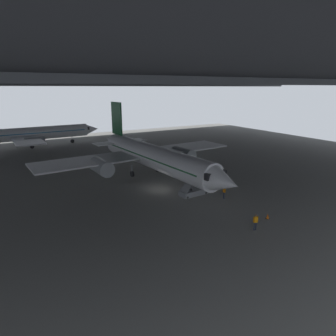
% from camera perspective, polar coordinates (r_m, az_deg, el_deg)
% --- Properties ---
extents(ground_plane, '(110.00, 110.00, 0.00)m').
position_cam_1_polar(ground_plane, '(40.32, -0.78, -3.95)').
color(ground_plane, gray).
extents(hangar_structure, '(121.00, 99.00, 15.46)m').
position_cam_1_polar(hangar_structure, '(50.55, -8.96, 16.86)').
color(hangar_structure, '#4C4F54').
rests_on(hangar_structure, ground_plane).
extents(airplane_main, '(33.03, 34.15, 10.79)m').
position_cam_1_polar(airplane_main, '(44.43, -3.22, 2.32)').
color(airplane_main, white).
rests_on(airplane_main, ground_plane).
extents(boarding_stairs, '(4.15, 1.77, 4.52)m').
position_cam_1_polar(boarding_stairs, '(37.99, 5.00, -4.08)').
color(boarding_stairs, slate).
rests_on(boarding_stairs, ground_plane).
extents(crew_worker_near_nose, '(0.54, 0.30, 1.64)m').
position_cam_1_polar(crew_worker_near_nose, '(29.85, 16.49, -9.81)').
color(crew_worker_near_nose, '#232838').
rests_on(crew_worker_near_nose, ground_plane).
extents(crew_worker_by_stairs, '(0.28, 0.54, 1.70)m').
position_cam_1_polar(crew_worker_by_stairs, '(36.99, 10.75, -4.43)').
color(crew_worker_by_stairs, '#232838').
rests_on(crew_worker_by_stairs, ground_plane).
extents(airplane_distant, '(28.72, 27.67, 9.34)m').
position_cam_1_polar(airplane_distant, '(74.98, -24.00, 6.14)').
color(airplane_distant, white).
rests_on(airplane_distant, ground_plane).
extents(traffic_cone_orange, '(0.36, 0.36, 0.60)m').
position_cam_1_polar(traffic_cone_orange, '(32.95, 18.65, -8.79)').
color(traffic_cone_orange, black).
rests_on(traffic_cone_orange, ground_plane).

